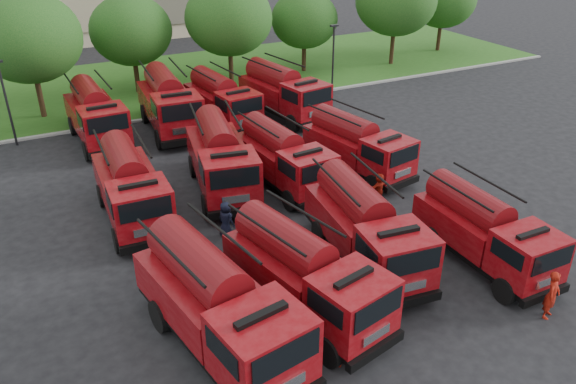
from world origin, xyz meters
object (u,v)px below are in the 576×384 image
fire_truck_3 (484,230)px  fire_truck_7 (357,145)px  fire_truck_11 (283,92)px  firefighter_1 (351,367)px  fire_truck_4 (131,186)px  fire_truck_6 (283,157)px  fire_truck_1 (304,274)px  fire_truck_9 (169,103)px  firefighter_3 (494,252)px  fire_truck_5 (221,158)px  fire_truck_2 (365,227)px  firefighter_5 (378,201)px  fire_truck_8 (96,115)px  fire_truck_10 (222,100)px  firefighter_0 (546,316)px  firefighter_2 (501,291)px  firefighter_4 (227,236)px  fire_truck_0 (218,304)px

fire_truck_3 → fire_truck_7: size_ratio=0.94×
fire_truck_11 → firefighter_1: bearing=-120.6°
fire_truck_4 → fire_truck_6: (7.62, -0.10, -0.07)m
fire_truck_1 → fire_truck_9: size_ratio=0.91×
fire_truck_3 → fire_truck_4: 15.28m
fire_truck_6 → firefighter_3: 10.96m
fire_truck_5 → fire_truck_11: (7.57, 8.22, -0.01)m
fire_truck_2 → firefighter_5: 5.55m
fire_truck_4 → fire_truck_8: (0.33, 10.32, 0.06)m
fire_truck_6 → fire_truck_10: 9.88m
firefighter_0 → firefighter_1: firefighter_0 is taller
fire_truck_6 → firefighter_0: bearing=-79.2°
fire_truck_9 → firefighter_2: fire_truck_9 is taller
firefighter_5 → firefighter_0: bearing=81.5°
fire_truck_3 → fire_truck_9: (-6.86, 20.04, 0.32)m
fire_truck_1 → fire_truck_10: (4.31, 19.10, -0.00)m
fire_truck_7 → fire_truck_8: bearing=126.5°
fire_truck_7 → firefighter_4: fire_truck_7 is taller
fire_truck_5 → firefighter_1: fire_truck_5 is taller
fire_truck_3 → fire_truck_11: (0.64, 19.06, 0.22)m
fire_truck_4 → fire_truck_8: size_ratio=0.97×
fire_truck_11 → fire_truck_3: bearing=-101.2°
fire_truck_0 → fire_truck_5: (4.18, 10.60, -0.01)m
fire_truck_8 → firefighter_5: bearing=-54.7°
fire_truck_1 → fire_truck_11: fire_truck_11 is taller
fire_truck_0 → firefighter_4: size_ratio=4.68×
fire_truck_10 → firefighter_1: (-4.31, -22.21, -1.59)m
fire_truck_6 → fire_truck_9: 10.61m
firefighter_1 → fire_truck_3: bearing=46.3°
fire_truck_7 → firefighter_2: size_ratio=4.59×
fire_truck_5 → fire_truck_0: bearing=-100.6°
fire_truck_9 → fire_truck_8: bearing=-178.4°
fire_truck_2 → firefighter_4: fire_truck_2 is taller
fire_truck_2 → firefighter_2: (3.53, -4.00, -1.63)m
firefighter_0 → fire_truck_0: bearing=135.3°
firefighter_1 → firefighter_0: bearing=20.0°
fire_truck_10 → fire_truck_4: bearing=-135.9°
fire_truck_3 → fire_truck_9: fire_truck_9 is taller
fire_truck_7 → fire_truck_4: bearing=167.3°
firefighter_1 → firefighter_4: firefighter_4 is taller
firefighter_4 → fire_truck_4: bearing=16.4°
fire_truck_10 → firefighter_1: bearing=-107.1°
fire_truck_7 → fire_truck_1: bearing=-142.5°
firefighter_1 → firefighter_3: bearing=45.6°
fire_truck_7 → firefighter_3: size_ratio=4.69×
fire_truck_5 → fire_truck_6: bearing=-8.4°
fire_truck_11 → fire_truck_2: bearing=-115.2°
fire_truck_3 → fire_truck_8: fire_truck_8 is taller
fire_truck_3 → firefighter_5: (-0.66, 6.11, -1.49)m
firefighter_1 → fire_truck_5: bearing=114.7°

